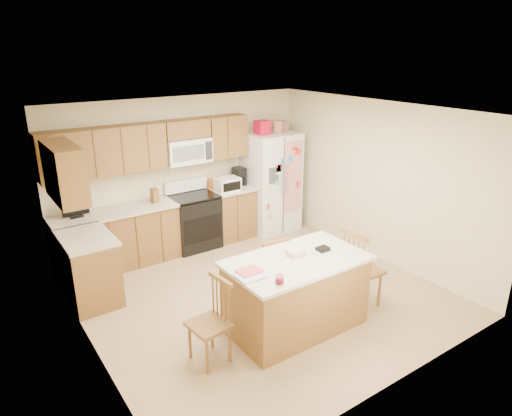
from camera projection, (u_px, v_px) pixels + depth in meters
ground at (259, 293)px, 6.36m from camera, size 4.50×4.50×0.00m
room_shell at (260, 195)px, 5.87m from camera, size 4.60×4.60×2.52m
cabinetry at (139, 209)px, 6.91m from camera, size 3.36×1.56×2.15m
stove at (194, 220)px, 7.70m from camera, size 0.76×0.65×1.13m
refrigerator at (271, 181)px, 8.34m from camera, size 0.90×0.79×2.04m
island at (296, 293)px, 5.46m from camera, size 1.67×0.97×1.00m
windsor_chair_left at (211, 323)px, 4.89m from camera, size 0.43×0.45×0.96m
windsor_chair_back at (270, 272)px, 6.01m from camera, size 0.44×0.42×0.95m
windsor_chair_right at (360, 270)px, 5.92m from camera, size 0.44×0.47×1.07m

